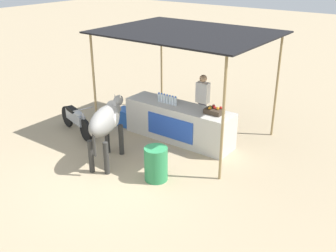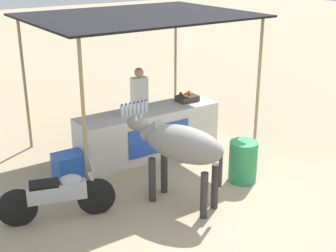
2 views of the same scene
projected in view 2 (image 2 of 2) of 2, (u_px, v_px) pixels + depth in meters
ground_plane at (217, 197)px, 8.01m from camera, size 60.00×60.00×0.00m
stall_counter at (149, 132)px, 9.54m from camera, size 3.00×0.82×0.96m
stall_awning at (139, 21)px, 9.00m from camera, size 4.20×3.20×2.82m
water_bottle_row at (134, 108)px, 9.12m from camera, size 0.61×0.07×0.25m
fruit_crate at (187, 98)px, 9.93m from camera, size 0.44×0.32×0.18m
vendor_behind_counter at (140, 104)px, 10.13m from camera, size 0.34×0.22×1.65m
cooler_box at (71, 166)px, 8.63m from camera, size 0.60×0.44×0.48m
water_barrel at (243, 161)px, 8.46m from camera, size 0.51×0.51×0.76m
cow at (180, 146)px, 7.46m from camera, size 1.05×1.82×1.44m
motorcycle_parked at (59, 195)px, 7.21m from camera, size 1.74×0.73×0.90m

